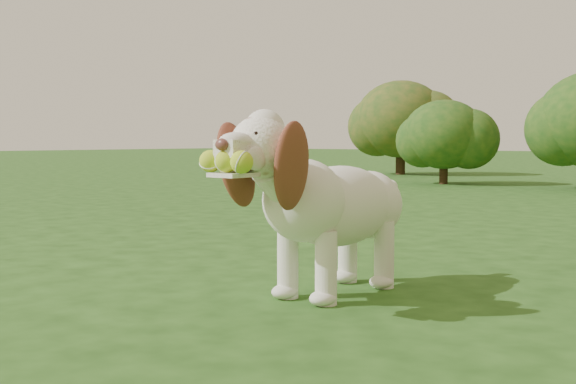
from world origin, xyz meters
The scene contains 4 objects.
ground centered at (0.00, 0.00, 0.00)m, with size 80.00×80.00×0.00m, color #1D4012.
dog centered at (-0.35, -0.20, 0.44)m, with size 0.44×1.26×0.82m.
shrub_a centered at (-3.76, 7.52, 0.78)m, with size 1.28×1.28×1.32m.
shrub_e centered at (-5.89, 9.78, 1.10)m, with size 1.81×1.81×1.87m.
Camera 1 is at (1.55, -2.77, 0.70)m, focal length 45.00 mm.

